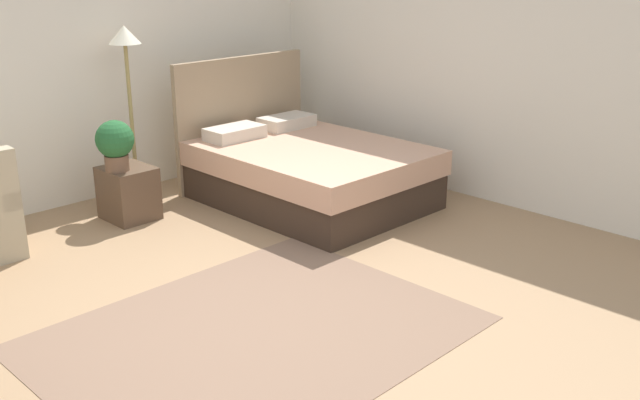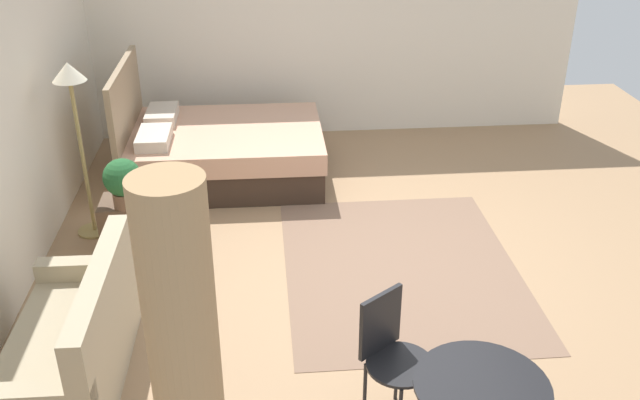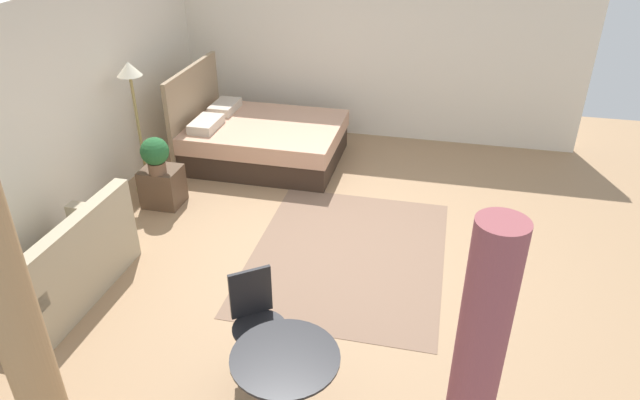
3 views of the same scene
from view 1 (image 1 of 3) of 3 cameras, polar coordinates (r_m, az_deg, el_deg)
The scene contains 8 objects.
ground_plane at distance 4.89m, azimuth -5.76°, elevation -8.98°, with size 9.38×8.90×0.02m, color #9E7A56.
wall_back at distance 6.96m, azimuth -22.06°, elevation 9.14°, with size 9.38×0.12×2.51m, color silver.
wall_right at distance 6.87m, azimuth 15.06°, elevation 9.77°, with size 0.12×5.90×2.51m, color silver.
area_rug at distance 4.66m, azimuth -5.09°, elevation -10.27°, with size 2.54×1.99×0.01m, color #7F604C.
bed at distance 6.91m, azimuth -1.09°, elevation 2.41°, with size 1.60×2.08×1.28m.
nightstand at distance 6.68m, azimuth -14.71°, elevation 0.53°, with size 0.40×0.45×0.47m.
potted_plant at distance 6.48m, azimuth -15.70°, elevation 4.33°, with size 0.33×0.33×0.44m.
floor_lamp at distance 6.93m, azimuth -14.83°, elevation 10.18°, with size 0.31×0.31×1.64m.
Camera 1 is at (-2.71, -3.37, 2.27)m, focal length 41.02 mm.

